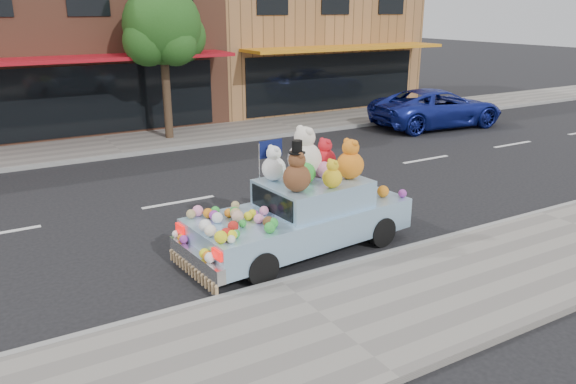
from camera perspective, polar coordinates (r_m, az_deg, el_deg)
ground at (r=13.80m, az=-11.04°, el=-1.04°), size 120.00×120.00×0.00m
near_sidewalk at (r=8.44m, az=4.38°, el=-13.34°), size 60.00×3.00×0.12m
far_sidewalk at (r=19.83m, az=-17.41°, el=4.52°), size 60.00×3.00×0.12m
near_kerb at (r=9.54m, az=-0.78°, el=-9.27°), size 60.00×0.12×0.13m
far_kerb at (r=18.40m, az=-16.31°, el=3.62°), size 60.00×0.12×0.13m
storefront_mid at (r=24.72m, az=-21.29°, el=15.11°), size 10.00×9.80×7.30m
storefront_right at (r=28.18m, az=-0.05°, el=16.52°), size 10.00×9.80×7.30m
street_tree at (r=19.93m, az=-12.59°, el=15.56°), size 3.00×2.70×5.22m
car_blue at (r=22.98m, az=14.92°, el=8.26°), size 5.53×2.93×1.48m
art_car at (r=10.68m, az=1.41°, el=-1.73°), size 4.63×2.15×2.33m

